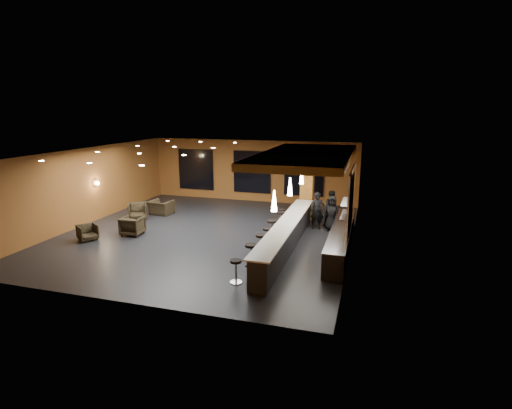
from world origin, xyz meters
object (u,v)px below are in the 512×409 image
(staff_a, at_px, (317,211))
(staff_b, at_px, (332,209))
(bar_stool_0, at_px, (236,268))
(bar_stool_4, at_px, (272,227))
(column, at_px, (307,183))
(staff_c, at_px, (332,213))
(pendant_0, at_px, (274,201))
(bar_counter, at_px, (286,237))
(pendant_1, at_px, (290,187))
(bar_stool_2, at_px, (261,242))
(bar_stool_6, at_px, (282,215))
(bar_stool_5, at_px, (281,219))
(bar_stool_3, at_px, (267,235))
(bar_stool_1, at_px, (251,253))
(armchair_b, at_px, (133,226))
(armchair_d, at_px, (161,207))
(pendant_2, at_px, (302,176))
(armchair_a, at_px, (88,232))
(armchair_c, at_px, (138,211))
(prep_counter, at_px, (341,239))

(staff_a, height_order, staff_b, staff_a)
(bar_stool_0, relative_size, bar_stool_4, 0.93)
(column, height_order, staff_c, column)
(pendant_0, distance_m, staff_c, 5.34)
(staff_c, bearing_deg, bar_stool_4, -136.06)
(bar_counter, relative_size, pendant_1, 11.43)
(staff_a, relative_size, staff_c, 1.07)
(pendant_0, relative_size, bar_stool_2, 0.84)
(column, relative_size, bar_stool_6, 4.84)
(bar_counter, xyz_separation_m, bar_stool_5, (-0.74, 2.33, 0.03))
(staff_a, xyz_separation_m, bar_stool_3, (-1.54, -2.85, -0.36))
(staff_a, bearing_deg, bar_stool_5, -173.49)
(staff_a, bearing_deg, bar_stool_1, -123.43)
(column, xyz_separation_m, armchair_b, (-6.66, -4.69, -1.36))
(column, xyz_separation_m, bar_stool_0, (-0.84, -7.99, -1.27))
(armchair_d, bearing_deg, staff_b, -172.15)
(pendant_2, distance_m, armchair_a, 9.29)
(staff_c, height_order, bar_stool_6, staff_c)
(bar_counter, distance_m, bar_stool_2, 1.22)
(staff_b, height_order, armchair_c, staff_b)
(staff_b, distance_m, bar_stool_0, 7.32)
(armchair_b, xyz_separation_m, bar_stool_1, (5.91, -2.03, 0.14))
(staff_a, relative_size, bar_stool_1, 1.99)
(staff_a, xyz_separation_m, armchair_c, (-8.59, -0.85, -0.44))
(pendant_0, distance_m, pendant_1, 2.50)
(armchair_b, bearing_deg, bar_stool_5, -162.03)
(pendant_1, height_order, bar_stool_5, pendant_1)
(armchair_c, distance_m, bar_stool_1, 8.27)
(bar_stool_5, bearing_deg, armchair_a, -153.87)
(prep_counter, relative_size, bar_stool_2, 7.20)
(staff_a, xyz_separation_m, armchair_b, (-7.41, -3.07, -0.44))
(prep_counter, relative_size, bar_stool_1, 7.18)
(pendant_1, bearing_deg, armchair_d, 158.97)
(pendant_0, xyz_separation_m, armchair_c, (-7.84, 4.13, -1.96))
(staff_c, xyz_separation_m, bar_stool_1, (-2.15, -5.03, -0.25))
(column, xyz_separation_m, staff_c, (1.40, -1.69, -0.97))
(bar_stool_3, xyz_separation_m, bar_stool_6, (-0.13, 3.12, -0.01))
(armchair_d, xyz_separation_m, bar_stool_5, (6.47, -0.94, 0.18))
(prep_counter, xyz_separation_m, staff_c, (-0.60, 2.41, 0.35))
(bar_stool_1, bearing_deg, bar_stool_2, 88.14)
(armchair_b, bearing_deg, bar_stool_1, 156.71)
(bar_counter, relative_size, pendant_0, 11.43)
(bar_counter, bearing_deg, bar_stool_1, -109.57)
(pendant_2, distance_m, armchair_d, 7.49)
(prep_counter, relative_size, armchair_b, 6.94)
(prep_counter, xyz_separation_m, staff_a, (-1.25, 2.48, 0.40))
(bar_counter, bearing_deg, staff_a, 75.94)
(pendant_0, height_order, armchair_a, pendant_0)
(pendant_0, bearing_deg, staff_a, 81.47)
(pendant_0, relative_size, staff_a, 0.42)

